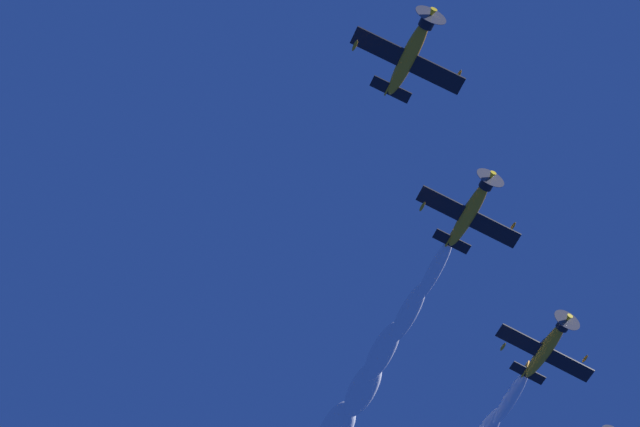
% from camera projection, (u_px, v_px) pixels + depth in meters
% --- Properties ---
extents(airplane_lead, '(9.58, 8.64, 3.59)m').
position_uv_depth(airplane_lead, '(410.00, 54.00, 89.25)').
color(airplane_lead, orange).
extents(airplane_left_wingman, '(9.49, 8.66, 3.18)m').
position_uv_depth(airplane_left_wingman, '(470.00, 211.00, 98.14)').
color(airplane_left_wingman, orange).
extents(airplane_right_wingman, '(9.47, 8.65, 3.42)m').
position_uv_depth(airplane_right_wingman, '(547.00, 348.00, 104.72)').
color(airplane_right_wingman, orange).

